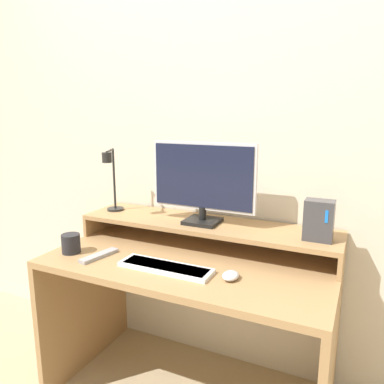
# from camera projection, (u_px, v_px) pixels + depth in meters

# --- Properties ---
(wall_back) EXTENTS (6.00, 0.05, 2.50)m
(wall_back) POSITION_uv_depth(u_px,v_px,m) (221.00, 133.00, 1.91)
(wall_back) COLOR beige
(wall_back) RESTS_ON ground_plane
(desk) EXTENTS (1.27, 0.68, 0.71)m
(desk) POSITION_uv_depth(u_px,v_px,m) (190.00, 298.00, 1.73)
(desk) COLOR #A87F51
(desk) RESTS_ON ground_plane
(monitor_shelf) EXTENTS (1.27, 0.31, 0.12)m
(monitor_shelf) POSITION_uv_depth(u_px,v_px,m) (206.00, 226.00, 1.83)
(monitor_shelf) COLOR #A87F51
(monitor_shelf) RESTS_ON desk
(monitor) EXTENTS (0.52, 0.15, 0.39)m
(monitor) POSITION_uv_depth(u_px,v_px,m) (203.00, 181.00, 1.78)
(monitor) COLOR black
(monitor) RESTS_ON monitor_shelf
(desk_lamp) EXTENTS (0.14, 0.21, 0.34)m
(desk_lamp) POSITION_uv_depth(u_px,v_px,m) (111.00, 179.00, 1.94)
(desk_lamp) COLOR black
(desk_lamp) RESTS_ON monitor_shelf
(router_dock) EXTENTS (0.12, 0.08, 0.17)m
(router_dock) POSITION_uv_depth(u_px,v_px,m) (319.00, 220.00, 1.56)
(router_dock) COLOR #3D3D42
(router_dock) RESTS_ON monitor_shelf
(keyboard) EXTENTS (0.41, 0.12, 0.02)m
(keyboard) POSITION_uv_depth(u_px,v_px,m) (166.00, 267.00, 1.56)
(keyboard) COLOR white
(keyboard) RESTS_ON desk
(mouse) EXTENTS (0.06, 0.09, 0.03)m
(mouse) POSITION_uv_depth(u_px,v_px,m) (231.00, 276.00, 1.47)
(mouse) COLOR silver
(mouse) RESTS_ON desk
(remote_control) EXTENTS (0.08, 0.20, 0.02)m
(remote_control) POSITION_uv_depth(u_px,v_px,m) (99.00, 256.00, 1.70)
(remote_control) COLOR #99999E
(remote_control) RESTS_ON desk
(mug) EXTENTS (0.09, 0.09, 0.09)m
(mug) POSITION_uv_depth(u_px,v_px,m) (71.00, 244.00, 1.74)
(mug) COLOR #232328
(mug) RESTS_ON desk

